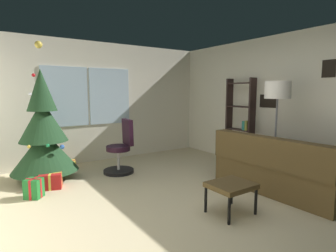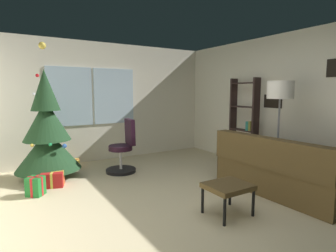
{
  "view_description": "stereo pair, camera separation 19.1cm",
  "coord_description": "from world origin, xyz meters",
  "px_view_note": "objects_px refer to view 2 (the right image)",
  "views": [
    {
      "loc": [
        -2.2,
        -2.58,
        1.51
      ],
      "look_at": [
        0.16,
        0.89,
        0.98
      ],
      "focal_mm": 29.09,
      "sensor_mm": 36.0,
      "label": 1
    },
    {
      "loc": [
        -2.04,
        -2.69,
        1.51
      ],
      "look_at": [
        0.16,
        0.89,
        0.98
      ],
      "focal_mm": 29.09,
      "sensor_mm": 36.0,
      "label": 2
    }
  ],
  "objects_px": {
    "footstool": "(228,188)",
    "gift_box_gold": "(73,163)",
    "couch": "(295,173)",
    "holiday_tree": "(47,134)",
    "office_chair": "(123,151)",
    "gift_box_red": "(53,179)",
    "gift_box_green": "(35,186)",
    "bookshelf": "(244,127)",
    "floor_lamp": "(280,96)"
  },
  "relations": [
    {
      "from": "holiday_tree",
      "to": "gift_box_red",
      "type": "bearing_deg",
      "value": -91.62
    },
    {
      "from": "gift_box_gold",
      "to": "office_chair",
      "type": "distance_m",
      "value": 1.17
    },
    {
      "from": "holiday_tree",
      "to": "office_chair",
      "type": "xyz_separation_m",
      "value": [
        1.26,
        -0.32,
        -0.39
      ]
    },
    {
      "from": "gift_box_gold",
      "to": "couch",
      "type": "bearing_deg",
      "value": -51.61
    },
    {
      "from": "gift_box_red",
      "to": "footstool",
      "type": "bearing_deg",
      "value": -53.09
    },
    {
      "from": "floor_lamp",
      "to": "holiday_tree",
      "type": "bearing_deg",
      "value": 144.52
    },
    {
      "from": "footstool",
      "to": "gift_box_gold",
      "type": "height_order",
      "value": "footstool"
    },
    {
      "from": "gift_box_green",
      "to": "bookshelf",
      "type": "distance_m",
      "value": 3.92
    },
    {
      "from": "office_chair",
      "to": "bookshelf",
      "type": "height_order",
      "value": "bookshelf"
    },
    {
      "from": "office_chair",
      "to": "bookshelf",
      "type": "xyz_separation_m",
      "value": [
        2.29,
        -0.84,
        0.39
      ]
    },
    {
      "from": "office_chair",
      "to": "floor_lamp",
      "type": "bearing_deg",
      "value": -45.54
    },
    {
      "from": "footstool",
      "to": "gift_box_red",
      "type": "bearing_deg",
      "value": 126.91
    },
    {
      "from": "footstool",
      "to": "gift_box_gold",
      "type": "bearing_deg",
      "value": 109.79
    },
    {
      "from": "gift_box_red",
      "to": "gift_box_gold",
      "type": "height_order",
      "value": "gift_box_red"
    },
    {
      "from": "couch",
      "to": "footstool",
      "type": "relative_size",
      "value": 3.66
    },
    {
      "from": "couch",
      "to": "footstool",
      "type": "xyz_separation_m",
      "value": [
        -1.37,
        -0.01,
        0.04
      ]
    },
    {
      "from": "bookshelf",
      "to": "floor_lamp",
      "type": "distance_m",
      "value": 1.33
    },
    {
      "from": "couch",
      "to": "bookshelf",
      "type": "relative_size",
      "value": 1.08
    },
    {
      "from": "bookshelf",
      "to": "couch",
      "type": "bearing_deg",
      "value": -109.17
    },
    {
      "from": "gift_box_red",
      "to": "gift_box_gold",
      "type": "xyz_separation_m",
      "value": [
        0.52,
        0.98,
        -0.04
      ]
    },
    {
      "from": "floor_lamp",
      "to": "gift_box_green",
      "type": "bearing_deg",
      "value": 156.64
    },
    {
      "from": "office_chair",
      "to": "bookshelf",
      "type": "distance_m",
      "value": 2.47
    },
    {
      "from": "bookshelf",
      "to": "footstool",
      "type": "bearing_deg",
      "value": -141.26
    },
    {
      "from": "floor_lamp",
      "to": "bookshelf",
      "type": "bearing_deg",
      "value": 70.19
    },
    {
      "from": "couch",
      "to": "floor_lamp",
      "type": "distance_m",
      "value": 1.23
    },
    {
      "from": "gift_box_gold",
      "to": "floor_lamp",
      "type": "xyz_separation_m",
      "value": [
        2.65,
        -2.76,
        1.37
      ]
    },
    {
      "from": "couch",
      "to": "gift_box_gold",
      "type": "xyz_separation_m",
      "value": [
        -2.52,
        3.18,
        -0.22
      ]
    },
    {
      "from": "footstool",
      "to": "holiday_tree",
      "type": "relative_size",
      "value": 0.23
    },
    {
      "from": "office_chair",
      "to": "gift_box_gold",
      "type": "bearing_deg",
      "value": 132.38
    },
    {
      "from": "gift_box_green",
      "to": "gift_box_gold",
      "type": "relative_size",
      "value": 0.99
    },
    {
      "from": "footstool",
      "to": "gift_box_green",
      "type": "bearing_deg",
      "value": 135.35
    },
    {
      "from": "footstool",
      "to": "bookshelf",
      "type": "relative_size",
      "value": 0.3
    },
    {
      "from": "couch",
      "to": "bookshelf",
      "type": "distance_m",
      "value": 1.67
    },
    {
      "from": "couch",
      "to": "holiday_tree",
      "type": "height_order",
      "value": "holiday_tree"
    },
    {
      "from": "footstool",
      "to": "gift_box_gold",
      "type": "distance_m",
      "value": 3.41
    },
    {
      "from": "couch",
      "to": "holiday_tree",
      "type": "bearing_deg",
      "value": 138.56
    },
    {
      "from": "gift_box_red",
      "to": "floor_lamp",
      "type": "bearing_deg",
      "value": -29.38
    },
    {
      "from": "floor_lamp",
      "to": "office_chair",
      "type": "bearing_deg",
      "value": 134.46
    },
    {
      "from": "footstool",
      "to": "gift_box_gold",
      "type": "relative_size",
      "value": 1.79
    },
    {
      "from": "gift_box_red",
      "to": "gift_box_green",
      "type": "height_order",
      "value": "gift_box_green"
    },
    {
      "from": "gift_box_gold",
      "to": "office_chair",
      "type": "xyz_separation_m",
      "value": [
        0.76,
        -0.83,
        0.32
      ]
    },
    {
      "from": "gift_box_gold",
      "to": "holiday_tree",
      "type": "bearing_deg",
      "value": -134.5
    },
    {
      "from": "holiday_tree",
      "to": "office_chair",
      "type": "height_order",
      "value": "holiday_tree"
    },
    {
      "from": "footstool",
      "to": "office_chair",
      "type": "height_order",
      "value": "office_chair"
    },
    {
      "from": "holiday_tree",
      "to": "gift_box_green",
      "type": "bearing_deg",
      "value": -111.21
    },
    {
      "from": "gift_box_red",
      "to": "floor_lamp",
      "type": "relative_size",
      "value": 0.24
    },
    {
      "from": "holiday_tree",
      "to": "gift_box_green",
      "type": "distance_m",
      "value": 1.04
    },
    {
      "from": "floor_lamp",
      "to": "footstool",
      "type": "bearing_deg",
      "value": -163.93
    },
    {
      "from": "gift_box_green",
      "to": "bookshelf",
      "type": "height_order",
      "value": "bookshelf"
    },
    {
      "from": "office_chair",
      "to": "gift_box_green",
      "type": "bearing_deg",
      "value": -164.17
    }
  ]
}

